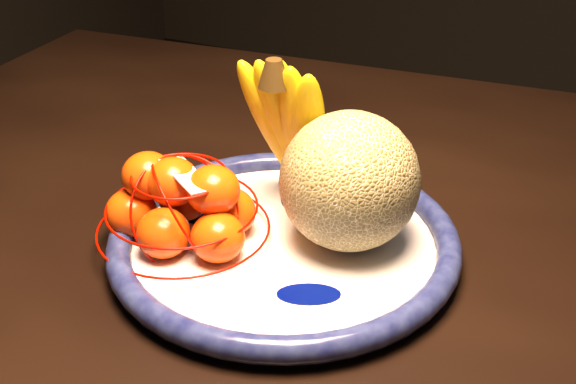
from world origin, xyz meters
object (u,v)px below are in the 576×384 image
at_px(cantaloupe, 349,181).
at_px(banana_bunch, 292,123).
at_px(mandarin_bag, 182,206).
at_px(dining_table, 370,252).
at_px(fruit_bowl, 284,241).

distance_m(cantaloupe, banana_bunch, 0.11).
bearing_deg(mandarin_bag, cantaloupe, 23.66).
xyz_separation_m(dining_table, cantaloupe, (0.01, -0.12, 0.17)).
bearing_deg(dining_table, mandarin_bag, -132.80).
bearing_deg(fruit_bowl, dining_table, 72.39).
bearing_deg(mandarin_bag, dining_table, 52.17).
bearing_deg(cantaloupe, dining_table, 95.66).
bearing_deg(dining_table, fruit_bowl, -112.58).
xyz_separation_m(dining_table, fruit_bowl, (-0.05, -0.15, 0.09)).
height_order(dining_table, fruit_bowl, fruit_bowl).
height_order(fruit_bowl, mandarin_bag, mandarin_bag).
height_order(dining_table, cantaloupe, cantaloupe).
bearing_deg(banana_bunch, dining_table, 46.56).
distance_m(banana_bunch, mandarin_bag, 0.15).
height_order(dining_table, mandarin_bag, mandarin_bag).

